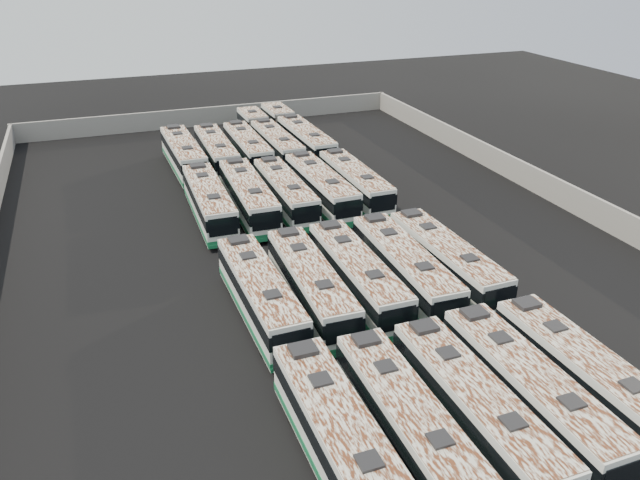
% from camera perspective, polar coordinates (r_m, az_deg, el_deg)
% --- Properties ---
extents(ground, '(140.00, 140.00, 0.00)m').
position_cam_1_polar(ground, '(45.17, -0.41, -0.99)').
color(ground, black).
rests_on(ground, ground).
extents(perimeter_wall, '(45.20, 73.20, 2.20)m').
position_cam_1_polar(perimeter_wall, '(44.69, -0.42, 0.26)').
color(perimeter_wall, gray).
rests_on(perimeter_wall, ground).
extents(bus_front_far_left, '(2.55, 11.56, 3.25)m').
position_cam_1_polar(bus_front_far_left, '(27.00, 2.04, -18.10)').
color(bus_front_far_left, silver).
rests_on(bus_front_far_left, ground).
extents(bus_front_left, '(2.38, 11.12, 3.13)m').
position_cam_1_polar(bus_front_left, '(28.12, 8.12, -16.40)').
color(bus_front_left, silver).
rests_on(bus_front_left, ground).
extents(bus_front_center, '(2.49, 11.31, 3.18)m').
position_cam_1_polar(bus_front_center, '(29.36, 13.95, -14.81)').
color(bus_front_center, silver).
rests_on(bus_front_center, ground).
extents(bus_front_right, '(2.48, 11.39, 3.20)m').
position_cam_1_polar(bus_front_right, '(30.97, 18.57, -13.03)').
color(bus_front_right, silver).
rests_on(bus_front_right, ground).
extents(bus_front_far_right, '(2.63, 11.31, 3.17)m').
position_cam_1_polar(bus_front_far_right, '(32.81, 23.15, -11.49)').
color(bus_front_far_right, silver).
rests_on(bus_front_far_right, ground).
extents(bus_midfront_far_left, '(2.63, 11.36, 3.19)m').
position_cam_1_polar(bus_midfront_far_left, '(36.74, -5.48, -4.99)').
color(bus_midfront_far_left, silver).
rests_on(bus_midfront_far_left, ground).
extents(bus_midfront_left, '(2.66, 11.36, 3.19)m').
position_cam_1_polar(bus_midfront_left, '(37.54, -0.85, -4.15)').
color(bus_midfront_left, silver).
rests_on(bus_midfront_left, ground).
extents(bus_midfront_center, '(2.45, 11.34, 3.19)m').
position_cam_1_polar(bus_midfront_center, '(38.60, 3.43, -3.29)').
color(bus_midfront_center, silver).
rests_on(bus_midfront_center, ground).
extents(bus_midfront_right, '(2.73, 11.59, 3.25)m').
position_cam_1_polar(bus_midfront_right, '(39.70, 7.71, -2.57)').
color(bus_midfront_right, silver).
rests_on(bus_midfront_right, ground).
extents(bus_midfront_far_right, '(2.65, 11.36, 3.19)m').
position_cam_1_polar(bus_midfront_far_right, '(41.14, 11.44, -1.85)').
color(bus_midfront_far_right, silver).
rests_on(bus_midfront_far_right, ground).
extents(bus_midback_far_left, '(2.61, 11.50, 3.23)m').
position_cam_1_polar(bus_midback_far_left, '(50.10, -10.11, 3.45)').
color(bus_midback_far_left, silver).
rests_on(bus_midback_far_left, ground).
extents(bus_midback_left, '(2.74, 11.71, 3.28)m').
position_cam_1_polar(bus_midback_left, '(50.62, -6.56, 3.97)').
color(bus_midback_left, silver).
rests_on(bus_midback_left, ground).
extents(bus_midback_center, '(2.38, 11.12, 3.13)m').
position_cam_1_polar(bus_midback_center, '(51.41, -3.21, 4.36)').
color(bus_midback_center, silver).
rests_on(bus_midback_center, ground).
extents(bus_midback_right, '(2.65, 11.56, 3.24)m').
position_cam_1_polar(bus_midback_right, '(52.23, 0.08, 4.82)').
color(bus_midback_right, silver).
rests_on(bus_midback_right, ground).
extents(bus_midback_far_right, '(2.39, 11.20, 3.15)m').
position_cam_1_polar(bus_midback_far_right, '(53.48, 3.21, 5.24)').
color(bus_midback_far_right, silver).
rests_on(bus_midback_far_right, ground).
extents(bus_back_far_left, '(2.76, 11.71, 3.28)m').
position_cam_1_polar(bus_back_far_left, '(61.90, -12.37, 7.64)').
color(bus_back_far_left, silver).
rests_on(bus_back_far_left, ground).
extents(bus_back_left, '(2.50, 11.31, 3.18)m').
position_cam_1_polar(bus_back_left, '(62.24, -9.45, 7.94)').
color(bus_back_left, silver).
rests_on(bus_back_left, ground).
extents(bus_back_center, '(2.41, 11.29, 3.18)m').
position_cam_1_polar(bus_back_center, '(62.92, -6.64, 8.31)').
color(bus_back_center, silver).
rests_on(bus_back_center, ground).
extents(bus_back_right, '(2.59, 17.29, 3.13)m').
position_cam_1_polar(bus_back_right, '(66.40, -4.74, 9.31)').
color(bus_back_right, silver).
rests_on(bus_back_right, ground).
extents(bus_back_far_right, '(2.73, 17.97, 3.25)m').
position_cam_1_polar(bus_back_far_right, '(67.46, -2.21, 9.70)').
color(bus_back_far_right, silver).
rests_on(bus_back_far_right, ground).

